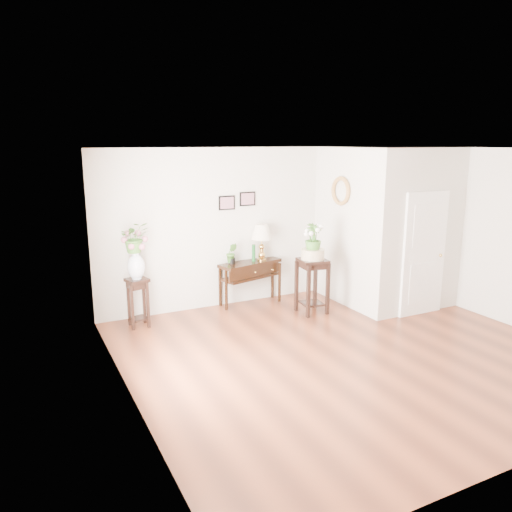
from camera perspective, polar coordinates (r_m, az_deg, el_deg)
floor at (r=7.26m, az=10.42°, el=-10.77°), size 6.00×5.50×0.02m
ceiling at (r=6.66m, az=11.42°, el=11.89°), size 6.00×5.50×0.02m
wall_back at (r=9.12m, az=0.39°, el=3.52°), size 6.00×0.02×2.80m
wall_left at (r=5.58m, az=-14.50°, el=-3.01°), size 0.02×5.50×2.80m
wall_right at (r=8.94m, az=26.41°, el=1.97°), size 0.02×5.50×2.80m
partition at (r=9.48m, az=14.55°, el=3.47°), size 1.80×1.95×2.80m
door at (r=8.83m, az=18.64°, el=0.21°), size 0.90×0.05×2.10m
art_print_left at (r=8.76m, az=-3.36°, el=6.09°), size 0.30×0.02×0.25m
art_print_right at (r=8.92m, az=-0.98°, el=6.55°), size 0.30×0.02×0.25m
wall_ornament at (r=8.91m, az=9.64°, el=7.34°), size 0.07×0.51×0.51m
console_table at (r=9.06m, az=-0.66°, el=-3.06°), size 1.25×0.67×0.79m
table_lamp at (r=8.98m, az=0.65°, el=1.69°), size 0.44×0.44×0.67m
green_vase at (r=8.95m, az=-0.28°, el=0.47°), size 0.08×0.08×0.30m
potted_plant at (r=8.77m, az=-2.80°, el=0.24°), size 0.24×0.22×0.35m
plant_stand_a at (r=8.17m, az=-13.32°, el=-5.21°), size 0.37×0.37×0.79m
porcelain_vase at (r=8.00m, az=-13.55°, el=-0.97°), size 0.36×0.36×0.47m
lily_arrangement at (r=7.92m, az=-13.71°, el=1.95°), size 0.44×0.38×0.48m
plant_stand_b at (r=8.62m, az=6.41°, el=-3.43°), size 0.50×0.50×0.95m
ceramic_bowl at (r=8.48m, az=6.51°, el=0.17°), size 0.39×0.39×0.17m
narcissus at (r=8.42m, az=6.56°, el=2.06°), size 0.33×0.33×0.49m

